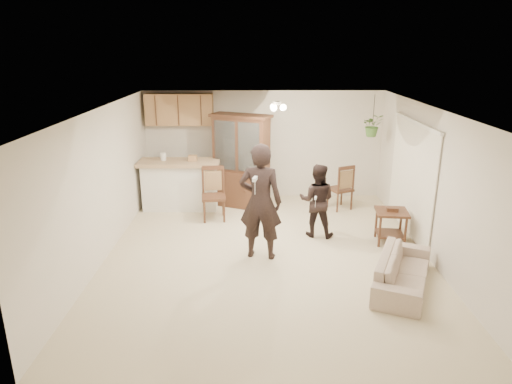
{
  "coord_description": "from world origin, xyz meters",
  "views": [
    {
      "loc": [
        -0.2,
        -7.25,
        3.45
      ],
      "look_at": [
        -0.18,
        0.4,
        1.0
      ],
      "focal_mm": 32.0,
      "sensor_mm": 36.0,
      "label": 1
    }
  ],
  "objects_px": {
    "china_hutch": "(241,162)",
    "chair_hutch_right": "(340,196)",
    "child": "(317,202)",
    "side_table": "(391,226)",
    "adult": "(260,207)",
    "chair_bar": "(214,205)",
    "sofa": "(404,264)",
    "chair_hutch_left": "(248,194)"
  },
  "relations": [
    {
      "from": "chair_bar",
      "to": "sofa",
      "type": "bearing_deg",
      "value": -48.73
    },
    {
      "from": "child",
      "to": "side_table",
      "type": "bearing_deg",
      "value": 178.73
    },
    {
      "from": "child",
      "to": "china_hutch",
      "type": "distance_m",
      "value": 2.27
    },
    {
      "from": "adult",
      "to": "chair_hutch_right",
      "type": "relative_size",
      "value": 1.77
    },
    {
      "from": "child",
      "to": "chair_hutch_left",
      "type": "bearing_deg",
      "value": -39.06
    },
    {
      "from": "sofa",
      "to": "china_hutch",
      "type": "relative_size",
      "value": 0.91
    },
    {
      "from": "chair_hutch_right",
      "to": "chair_bar",
      "type": "bearing_deg",
      "value": -11.92
    },
    {
      "from": "sofa",
      "to": "child",
      "type": "bearing_deg",
      "value": 51.8
    },
    {
      "from": "chair_hutch_left",
      "to": "sofa",
      "type": "bearing_deg",
      "value": 2.4
    },
    {
      "from": "sofa",
      "to": "adult",
      "type": "relative_size",
      "value": 1.04
    },
    {
      "from": "child",
      "to": "sofa",
      "type": "bearing_deg",
      "value": 131.16
    },
    {
      "from": "child",
      "to": "side_table",
      "type": "distance_m",
      "value": 1.41
    },
    {
      "from": "chair_bar",
      "to": "chair_hutch_left",
      "type": "bearing_deg",
      "value": 43.04
    },
    {
      "from": "chair_hutch_left",
      "to": "child",
      "type": "bearing_deg",
      "value": 7.4
    },
    {
      "from": "china_hutch",
      "to": "chair_hutch_right",
      "type": "relative_size",
      "value": 2.03
    },
    {
      "from": "side_table",
      "to": "chair_hutch_right",
      "type": "bearing_deg",
      "value": 108.16
    },
    {
      "from": "china_hutch",
      "to": "side_table",
      "type": "distance_m",
      "value": 3.52
    },
    {
      "from": "sofa",
      "to": "child",
      "type": "height_order",
      "value": "child"
    },
    {
      "from": "child",
      "to": "chair_hutch_right",
      "type": "xyz_separation_m",
      "value": [
        0.72,
        1.51,
        -0.39
      ]
    },
    {
      "from": "child",
      "to": "chair_hutch_left",
      "type": "relative_size",
      "value": 1.35
    },
    {
      "from": "adult",
      "to": "chair_hutch_right",
      "type": "bearing_deg",
      "value": -115.08
    },
    {
      "from": "chair_bar",
      "to": "child",
      "type": "bearing_deg",
      "value": -29.21
    },
    {
      "from": "side_table",
      "to": "chair_bar",
      "type": "height_order",
      "value": "chair_bar"
    },
    {
      "from": "adult",
      "to": "side_table",
      "type": "distance_m",
      "value": 2.53
    },
    {
      "from": "chair_hutch_right",
      "to": "sofa",
      "type": "bearing_deg",
      "value": 70.15
    },
    {
      "from": "child",
      "to": "chair_bar",
      "type": "height_order",
      "value": "child"
    },
    {
      "from": "adult",
      "to": "chair_bar",
      "type": "relative_size",
      "value": 1.64
    },
    {
      "from": "child",
      "to": "china_hutch",
      "type": "height_order",
      "value": "china_hutch"
    },
    {
      "from": "sofa",
      "to": "side_table",
      "type": "xyz_separation_m",
      "value": [
        0.27,
        1.62,
        -0.05
      ]
    },
    {
      "from": "side_table",
      "to": "chair_bar",
      "type": "bearing_deg",
      "value": 160.42
    },
    {
      "from": "child",
      "to": "chair_hutch_right",
      "type": "bearing_deg",
      "value": -102.51
    },
    {
      "from": "adult",
      "to": "side_table",
      "type": "xyz_separation_m",
      "value": [
        2.39,
        0.58,
        -0.58
      ]
    },
    {
      "from": "china_hutch",
      "to": "child",
      "type": "bearing_deg",
      "value": -25.29
    },
    {
      "from": "adult",
      "to": "chair_hutch_left",
      "type": "distance_m",
      "value": 2.67
    },
    {
      "from": "chair_bar",
      "to": "chair_hutch_right",
      "type": "xyz_separation_m",
      "value": [
        2.73,
        0.66,
        -0.02
      ]
    },
    {
      "from": "sofa",
      "to": "side_table",
      "type": "distance_m",
      "value": 1.64
    },
    {
      "from": "chair_hutch_right",
      "to": "side_table",
      "type": "bearing_deg",
      "value": 82.74
    },
    {
      "from": "child",
      "to": "chair_hutch_right",
      "type": "relative_size",
      "value": 1.32
    },
    {
      "from": "chair_bar",
      "to": "chair_hutch_right",
      "type": "height_order",
      "value": "chair_bar"
    },
    {
      "from": "sofa",
      "to": "chair_bar",
      "type": "relative_size",
      "value": 1.71
    },
    {
      "from": "adult",
      "to": "child",
      "type": "xyz_separation_m",
      "value": [
        1.07,
        0.92,
        -0.22
      ]
    },
    {
      "from": "child",
      "to": "side_table",
      "type": "relative_size",
      "value": 1.98
    }
  ]
}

